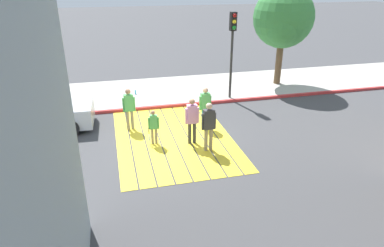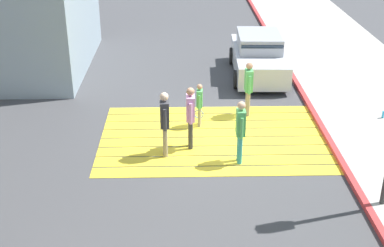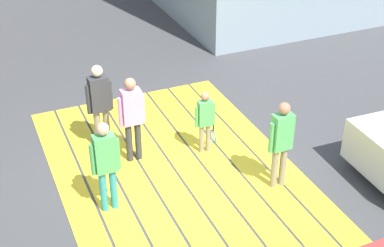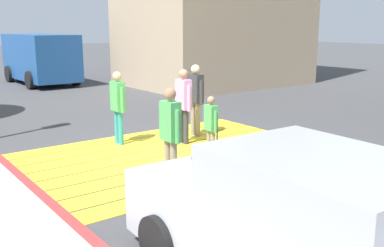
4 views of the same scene
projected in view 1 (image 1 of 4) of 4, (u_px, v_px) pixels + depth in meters
name	position (u px, v px, depth m)	size (l,w,h in m)	color
ground_plane	(173.00, 137.00, 13.19)	(120.00, 120.00, 0.00)	#424244
crosswalk_stripes	(173.00, 137.00, 13.19)	(6.40, 4.35, 0.01)	yellow
sidewalk_west	(153.00, 92.00, 18.14)	(4.80, 40.00, 0.12)	#ADA8A0
curb_painted	(160.00, 107.00, 16.05)	(0.16, 40.00, 0.13)	#BC3333
car_parked_near_curb	(36.00, 113.00, 13.54)	(2.10, 4.36, 1.57)	silver
traffic_light_corner	(232.00, 39.00, 15.94)	(0.39, 0.28, 4.24)	#2D2D2D
street_tree	(283.00, 19.00, 17.86)	(3.20, 3.20, 5.32)	brown
water_bottle	(135.00, 92.00, 17.54)	(0.07, 0.07, 0.22)	#33A5BF
pedestrian_adult_lead	(129.00, 106.00, 13.49)	(0.23, 0.50, 1.72)	gray
pedestrian_adult_trailing	(192.00, 118.00, 12.33)	(0.23, 0.52, 1.77)	#333338
pedestrian_adult_side	(205.00, 105.00, 13.64)	(0.22, 0.50, 1.72)	teal
pedestrian_teen_behind	(209.00, 123.00, 11.81)	(0.25, 0.53, 1.81)	gray
pedestrian_child_with_racket	(153.00, 125.00, 12.40)	(0.29, 0.42, 1.34)	gray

